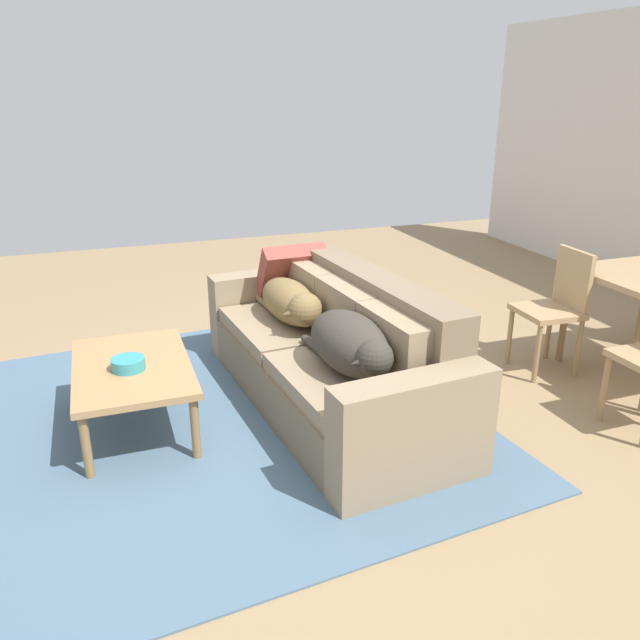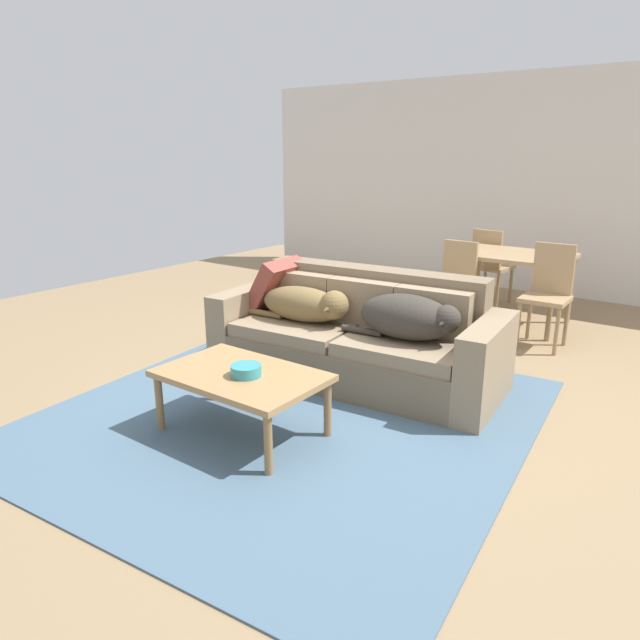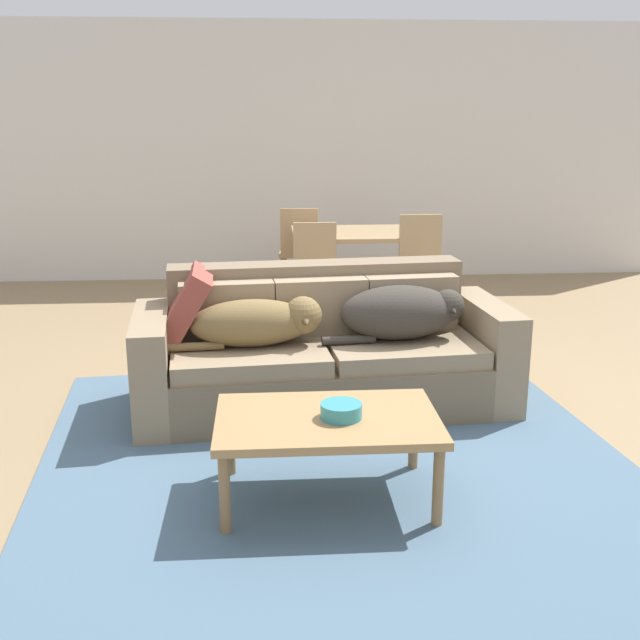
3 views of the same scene
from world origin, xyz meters
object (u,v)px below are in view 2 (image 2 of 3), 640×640
couch (358,338)px  dining_chair_far_left (490,263)px  bowl_on_coffee_table (246,370)px  dining_table (513,261)px  dining_chair_near_left (453,281)px  dog_on_right_cushion (410,317)px  coffee_table (241,379)px  throw_pillow_by_left_arm (275,286)px  dining_chair_near_right (548,290)px  dog_on_left_cushion (307,304)px

couch → dining_chair_far_left: bearing=84.9°
couch → dining_chair_far_left: (-0.00, 2.87, 0.17)m
bowl_on_coffee_table → dining_table: (0.47, 3.52, 0.21)m
dining_table → dining_chair_near_left: dining_chair_near_left is taller
dog_on_right_cushion → coffee_table: bearing=-120.5°
throw_pillow_by_left_arm → dining_table: bearing=60.2°
bowl_on_coffee_table → coffee_table: bearing=162.8°
couch → dining_chair_near_right: bearing=55.5°
throw_pillow_by_left_arm → dog_on_right_cushion: bearing=-2.1°
coffee_table → dining_chair_near_right: size_ratio=1.09×
coffee_table → bowl_on_coffee_table: bowl_on_coffee_table is taller
bowl_on_coffee_table → couch: bearing=89.5°
dog_on_left_cushion → dining_chair_near_right: dining_chair_near_right is taller
throw_pillow_by_left_arm → coffee_table: size_ratio=0.46×
coffee_table → couch: bearing=86.6°
throw_pillow_by_left_arm → dining_chair_near_right: 2.52m
dog_on_left_cushion → dining_chair_near_left: dining_chair_near_left is taller
dining_table → dining_chair_near_right: 0.74m
dog_on_right_cushion → coffee_table: size_ratio=0.86×
coffee_table → dining_chair_near_left: size_ratio=1.15×
couch → dining_table: 2.32m
dining_table → dining_chair_near_left: bearing=-125.5°
dog_on_right_cushion → dining_chair_far_left: size_ratio=0.99×
dog_on_left_cushion → bowl_on_coffee_table: size_ratio=4.70×
coffee_table → dining_table: 3.55m
dining_chair_far_left → dog_on_right_cushion: bearing=106.0°
dining_chair_far_left → throw_pillow_by_left_arm: bearing=80.5°
throw_pillow_by_left_arm → dining_table: throw_pillow_by_left_arm is taller
dog_on_right_cushion → bowl_on_coffee_table: bearing=-117.6°
bowl_on_coffee_table → dining_chair_near_left: 2.95m
bowl_on_coffee_table → dining_chair_near_right: (0.98, 3.00, 0.07)m
dog_on_right_cushion → throw_pillow_by_left_arm: size_ratio=1.86×
dog_on_left_cushion → dining_chair_far_left: dining_chair_far_left is taller
dog_on_left_cushion → dining_chair_near_left: 1.90m
throw_pillow_by_left_arm → coffee_table: throw_pillow_by_left_arm is taller
dining_chair_near_right → dining_chair_far_left: dining_chair_near_right is taller
throw_pillow_by_left_arm → dog_on_left_cushion: bearing=-16.5°
dining_table → dining_chair_near_left: (-0.40, -0.56, -0.16)m
bowl_on_coffee_table → dining_table: size_ratio=0.17×
dog_on_left_cushion → dining_chair_far_left: 3.06m
bowl_on_coffee_table → dining_chair_near_right: 3.16m
dining_chair_near_right → dog_on_left_cushion: bearing=-126.4°
coffee_table → dining_chair_near_right: (1.04, 2.98, 0.15)m
bowl_on_coffee_table → dining_chair_near_right: dining_chair_near_right is taller
coffee_table → dining_chair_far_left: 4.13m
dog_on_left_cushion → dining_chair_near_right: (1.36, 1.88, -0.06)m
dining_chair_near_left → throw_pillow_by_left_arm: bearing=-115.1°
dog_on_left_cushion → coffee_table: dog_on_left_cushion is taller
dog_on_right_cushion → throw_pillow_by_left_arm: 1.32m
couch → throw_pillow_by_left_arm: size_ratio=4.93×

